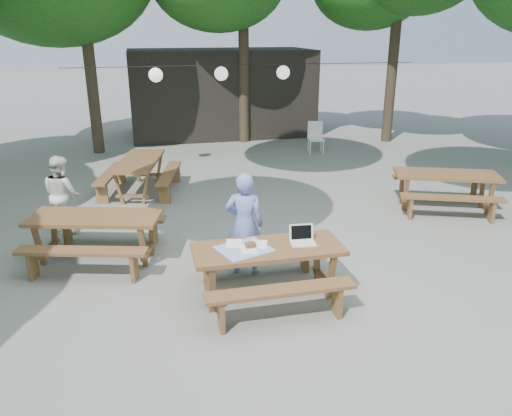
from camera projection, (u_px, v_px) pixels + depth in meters
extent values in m
plane|color=slate|center=(301.00, 266.00, 7.75)|extent=(80.00, 80.00, 0.00)
cube|color=black|center=(221.00, 92.00, 16.98)|extent=(6.00, 3.00, 2.80)
cube|color=brown|center=(268.00, 249.00, 6.62)|extent=(2.00, 0.80, 0.06)
cube|color=brown|center=(281.00, 290.00, 6.12)|extent=(1.90, 0.28, 0.05)
cube|color=brown|center=(257.00, 248.00, 7.31)|extent=(1.90, 0.28, 0.05)
cube|color=brown|center=(268.00, 274.00, 6.75)|extent=(1.70, 0.70, 0.69)
cube|color=brown|center=(94.00, 218.00, 7.71)|extent=(2.14, 1.29, 0.06)
cube|color=brown|center=(81.00, 251.00, 7.19)|extent=(1.91, 0.76, 0.05)
cube|color=brown|center=(109.00, 219.00, 8.41)|extent=(1.91, 0.76, 0.05)
cube|color=brown|center=(97.00, 240.00, 7.84)|extent=(1.82, 1.12, 0.69)
cube|color=brown|center=(447.00, 175.00, 9.94)|extent=(2.15, 1.47, 0.06)
cube|color=brown|center=(452.00, 198.00, 9.43)|extent=(1.87, 0.95, 0.05)
cube|color=brown|center=(439.00, 178.00, 10.64)|extent=(1.87, 0.95, 0.05)
cube|color=brown|center=(444.00, 192.00, 10.07)|extent=(1.84, 1.27, 0.69)
cube|color=brown|center=(139.00, 161.00, 10.95)|extent=(1.22, 2.13, 0.06)
cube|color=brown|center=(169.00, 173.00, 11.04)|extent=(0.69, 1.92, 0.05)
cube|color=brown|center=(111.00, 173.00, 11.03)|extent=(0.69, 1.92, 0.05)
cube|color=brown|center=(140.00, 177.00, 11.07)|extent=(1.06, 1.81, 0.69)
imported|color=#6F81CA|center=(245.00, 224.00, 7.29)|extent=(0.66, 0.53, 1.56)
imported|color=white|center=(62.00, 194.00, 8.87)|extent=(0.83, 0.86, 1.39)
cube|color=white|center=(316.00, 139.00, 14.56)|extent=(0.51, 0.51, 0.04)
cube|color=white|center=(315.00, 129.00, 14.66)|extent=(0.44, 0.11, 0.48)
cube|color=white|center=(316.00, 146.00, 14.64)|extent=(0.48, 0.48, 0.38)
cube|color=white|center=(303.00, 243.00, 6.69)|extent=(0.35, 0.25, 0.02)
cube|color=white|center=(301.00, 232.00, 6.76)|extent=(0.33, 0.08, 0.23)
cube|color=black|center=(301.00, 232.00, 6.76)|extent=(0.28, 0.06, 0.19)
cube|color=blue|center=(244.00, 249.00, 6.54)|extent=(0.79, 0.73, 0.01)
cube|color=white|center=(248.00, 249.00, 6.52)|extent=(0.23, 0.31, 0.00)
cube|color=white|center=(259.00, 244.00, 6.65)|extent=(0.29, 0.35, 0.00)
cube|color=white|center=(234.00, 244.00, 6.68)|extent=(0.27, 0.34, 0.00)
cube|color=brown|center=(250.00, 245.00, 6.56)|extent=(0.14, 0.11, 0.06)
cylinder|color=black|center=(249.00, 65.00, 12.45)|extent=(9.00, 0.02, 0.02)
sphere|color=white|center=(156.00, 75.00, 12.03)|extent=(0.34, 0.34, 0.34)
sphere|color=white|center=(221.00, 74.00, 12.37)|extent=(0.34, 0.34, 0.34)
sphere|color=white|center=(283.00, 72.00, 12.71)|extent=(0.34, 0.34, 0.34)
cylinder|color=#2D2319|center=(90.00, 66.00, 13.94)|extent=(0.32, 0.32, 4.91)
cylinder|color=#2D2319|center=(244.00, 62.00, 15.35)|extent=(0.32, 0.32, 4.95)
cylinder|color=#2D2319|center=(393.00, 65.00, 15.43)|extent=(0.32, 0.32, 4.76)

